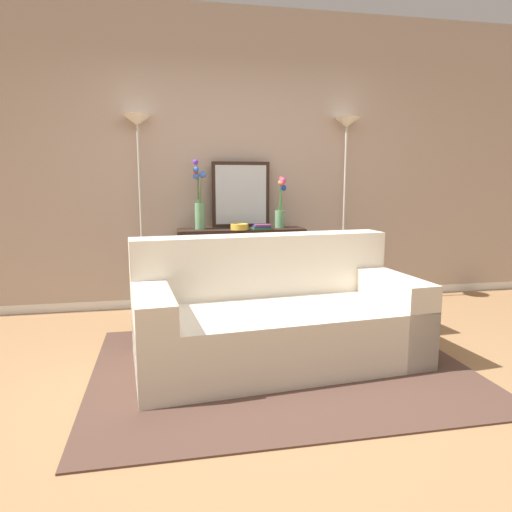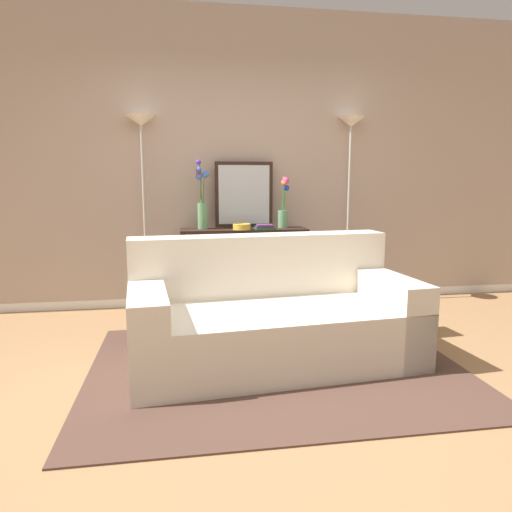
% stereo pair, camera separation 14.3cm
% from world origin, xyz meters
% --- Properties ---
extents(ground_plane, '(16.00, 16.00, 0.02)m').
position_xyz_m(ground_plane, '(0.00, 0.00, -0.01)').
color(ground_plane, '#9E754C').
extents(back_wall, '(12.00, 0.15, 2.97)m').
position_xyz_m(back_wall, '(0.00, 2.23, 1.48)').
color(back_wall, white).
rests_on(back_wall, ground).
extents(area_rug, '(2.54, 1.96, 0.01)m').
position_xyz_m(area_rug, '(0.07, 0.40, 0.01)').
color(area_rug, '#51382D').
rests_on(area_rug, ground).
extents(couch, '(2.05, 1.15, 0.88)m').
position_xyz_m(couch, '(0.06, 0.56, 0.31)').
color(couch, beige).
rests_on(couch, ground).
extents(console_table, '(1.25, 0.34, 0.82)m').
position_xyz_m(console_table, '(0.05, 1.93, 0.56)').
color(console_table, black).
rests_on(console_table, ground).
extents(floor_lamp_left, '(0.28, 0.28, 1.90)m').
position_xyz_m(floor_lamp_left, '(-0.91, 2.03, 1.49)').
color(floor_lamp_left, '#B7B2A8').
rests_on(floor_lamp_left, ground).
extents(floor_lamp_right, '(0.28, 0.28, 1.93)m').
position_xyz_m(floor_lamp_right, '(1.17, 2.03, 1.51)').
color(floor_lamp_right, '#B7B2A8').
rests_on(floor_lamp_right, ground).
extents(wall_mirror, '(0.58, 0.02, 0.66)m').
position_xyz_m(wall_mirror, '(0.08, 2.06, 1.15)').
color(wall_mirror, black).
rests_on(wall_mirror, console_table).
extents(vase_tall_flowers, '(0.13, 0.10, 0.67)m').
position_xyz_m(vase_tall_flowers, '(-0.35, 1.96, 1.06)').
color(vase_tall_flowers, '#669E6B').
rests_on(vase_tall_flowers, console_table).
extents(vase_short_flowers, '(0.11, 0.12, 0.51)m').
position_xyz_m(vase_short_flowers, '(0.46, 1.96, 1.04)').
color(vase_short_flowers, '#669E6B').
rests_on(vase_short_flowers, console_table).
extents(fruit_bowl, '(0.17, 0.17, 0.06)m').
position_xyz_m(fruit_bowl, '(0.02, 1.82, 0.85)').
color(fruit_bowl, gold).
rests_on(fruit_bowl, console_table).
extents(book_stack, '(0.20, 0.14, 0.05)m').
position_xyz_m(book_stack, '(0.24, 1.82, 0.84)').
color(book_stack, '#236033').
rests_on(book_stack, console_table).
extents(book_row_under_console, '(0.47, 0.17, 0.13)m').
position_xyz_m(book_row_under_console, '(-0.23, 1.93, 0.06)').
color(book_row_under_console, '#2D2D33').
rests_on(book_row_under_console, ground).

